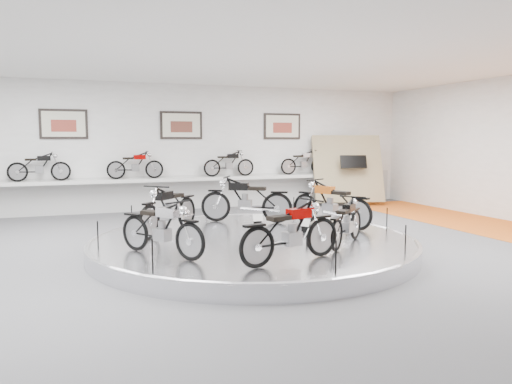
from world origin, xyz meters
name	(u,v)px	position (x,y,z in m)	size (l,w,h in m)	color
floor	(259,256)	(0.00, 0.00, 0.00)	(16.00, 16.00, 0.00)	#525255
ceiling	(259,45)	(0.00, 0.00, 4.00)	(16.00, 16.00, 0.00)	white
wall_back	(181,147)	(0.00, 7.00, 2.00)	(16.00, 16.00, 0.00)	white
dado_band	(182,192)	(0.00, 6.98, 0.55)	(15.68, 0.04, 1.10)	#BCBCBA
display_platform	(254,245)	(0.00, 0.30, 0.15)	(6.40, 6.40, 0.30)	silver
platform_rim	(254,239)	(0.00, 0.30, 0.27)	(6.40, 6.40, 0.10)	#B2B2BA
shelf	(184,179)	(0.00, 6.70, 1.00)	(11.00, 0.55, 0.10)	silver
poster_left	(64,124)	(-3.50, 6.96, 2.70)	(1.35, 0.06, 0.88)	beige
poster_center	(181,125)	(0.00, 6.96, 2.70)	(1.35, 0.06, 0.88)	beige
poster_right	(282,126)	(3.50, 6.96, 2.70)	(1.35, 0.06, 0.88)	beige
display_panel	(348,169)	(5.60, 6.10, 1.25)	(2.40, 0.12, 2.40)	#937F5C
shelf_bike_a	(39,169)	(-4.20, 6.70, 1.42)	(1.22, 0.42, 0.73)	black
shelf_bike_b	(135,167)	(-1.50, 6.70, 1.42)	(1.22, 0.42, 0.73)	#7C0100
shelf_bike_c	(229,165)	(1.50, 6.70, 1.42)	(1.22, 0.42, 0.73)	black
shelf_bike_d	(304,164)	(4.20, 6.70, 1.42)	(1.22, 0.42, 0.73)	#BCBBC1
bike_a	(331,203)	(2.07, 0.91, 0.83)	(1.79, 0.63, 1.05)	#BD5515
bike_b	(246,199)	(0.48, 2.12, 0.84)	(1.85, 0.65, 1.09)	black
bike_c	(169,208)	(-1.47, 1.42, 0.82)	(1.75, 0.62, 1.03)	black
bike_d	(161,228)	(-1.97, -0.59, 0.78)	(1.63, 0.57, 0.96)	#BCBBC1
bike_e	(291,231)	(-0.12, -1.76, 0.80)	(1.69, 0.59, 0.99)	#7C0100
bike_f	(347,222)	(1.37, -0.94, 0.74)	(1.50, 0.53, 0.88)	black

